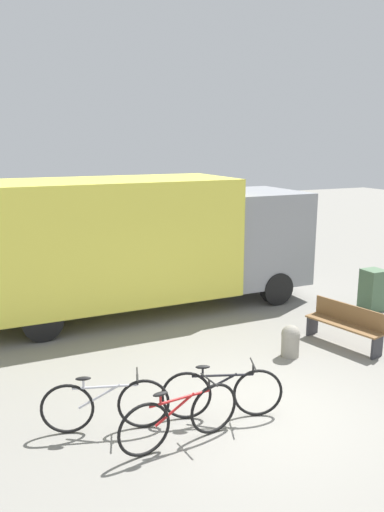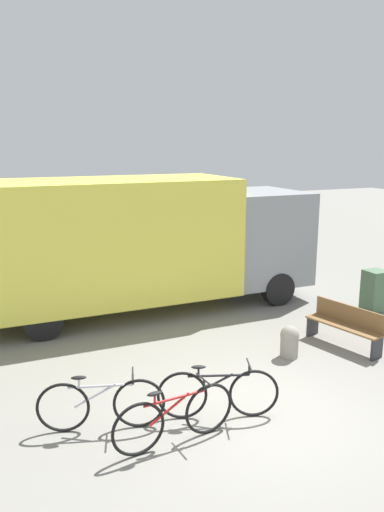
# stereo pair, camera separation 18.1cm
# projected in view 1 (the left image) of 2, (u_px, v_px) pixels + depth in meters

# --- Properties ---
(ground_plane) EXTENTS (60.00, 60.00, 0.00)m
(ground_plane) POSITION_uv_depth(u_px,v_px,m) (262.00, 414.00, 7.69)
(ground_plane) COLOR gray
(delivery_truck) EXTENTS (8.41, 2.60, 3.25)m
(delivery_truck) POSITION_uv_depth(u_px,v_px,m) (142.00, 239.00, 12.22)
(delivery_truck) COLOR #EAE04C
(delivery_truck) RESTS_ON ground
(park_bench) EXTENTS (0.79, 1.70, 0.84)m
(park_bench) POSITION_uv_depth(u_px,v_px,m) (346.00, 323.00, 10.22)
(park_bench) COLOR brown
(park_bench) RESTS_ON ground
(bicycle_near) EXTENTS (1.78, 0.64, 0.86)m
(bicycle_near) POSITION_uv_depth(u_px,v_px,m) (106.00, 405.00, 7.16)
(bicycle_near) COLOR black
(bicycle_near) RESTS_ON ground
(bicycle_middle) EXTENTS (1.84, 0.44, 0.86)m
(bicycle_middle) POSITION_uv_depth(u_px,v_px,m) (180.00, 417.00, 6.83)
(bicycle_middle) COLOR black
(bicycle_middle) RESTS_ON ground
(bicycle_far) EXTENTS (1.75, 0.71, 0.86)m
(bicycle_far) POSITION_uv_depth(u_px,v_px,m) (222.00, 393.00, 7.50)
(bicycle_far) COLOR black
(bicycle_far) RESTS_ON ground
(bollard_near_bench) EXTENTS (0.37, 0.37, 0.64)m
(bollard_near_bench) POSITION_uv_depth(u_px,v_px,m) (290.00, 340.00, 9.69)
(bollard_near_bench) COLOR gray
(bollard_near_bench) RESTS_ON ground
(utility_box) EXTENTS (0.49, 0.50, 1.03)m
(utility_box) POSITION_uv_depth(u_px,v_px,m) (373.00, 290.00, 12.34)
(utility_box) COLOR #4C6B4C
(utility_box) RESTS_ON ground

